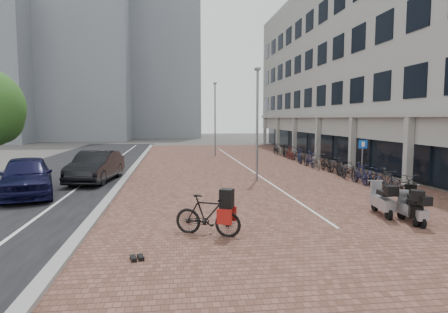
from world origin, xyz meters
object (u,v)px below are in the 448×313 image
(scooter_mid, at_px, (413,204))
(scooter_back, at_px, (382,199))
(hero_bike, at_px, (208,215))
(scooter_front, at_px, (412,208))
(parking_sign, at_px, (362,154))
(car_dark, at_px, (96,166))
(car_navy, at_px, (26,176))

(scooter_mid, bearing_deg, scooter_back, 145.42)
(hero_bike, relative_size, scooter_back, 1.18)
(scooter_front, distance_m, scooter_back, 1.14)
(parking_sign, bearing_deg, car_dark, -172.74)
(scooter_mid, height_order, parking_sign, parking_sign)
(car_dark, distance_m, scooter_back, 13.75)
(car_dark, xyz_separation_m, scooter_mid, (11.32, -9.40, -0.22))
(car_navy, height_order, scooter_back, car_navy)
(scooter_back, bearing_deg, scooter_mid, -51.10)
(car_navy, height_order, hero_bike, car_navy)
(car_navy, distance_m, parking_sign, 16.07)
(scooter_mid, bearing_deg, scooter_front, -103.65)
(scooter_front, xyz_separation_m, parking_sign, (2.61, 8.35, 0.89))
(car_navy, height_order, scooter_mid, car_navy)
(car_navy, height_order, car_dark, car_navy)
(scooter_mid, bearing_deg, hero_bike, -150.42)
(car_navy, xyz_separation_m, car_dark, (2.14, 3.49, -0.04))
(car_dark, xyz_separation_m, hero_bike, (4.86, -9.96, -0.20))
(scooter_front, relative_size, parking_sign, 0.68)
(scooter_back, bearing_deg, car_navy, 166.79)
(scooter_mid, relative_size, scooter_back, 1.00)
(car_navy, xyz_separation_m, parking_sign, (15.90, 2.24, 0.55))
(car_dark, height_order, hero_bike, car_dark)
(scooter_front, height_order, scooter_back, scooter_back)
(parking_sign, bearing_deg, scooter_back, -99.82)
(car_dark, height_order, scooter_back, car_dark)
(scooter_back, bearing_deg, hero_bike, -158.26)
(hero_bike, bearing_deg, scooter_back, -51.55)
(scooter_mid, distance_m, scooter_back, 1.02)
(scooter_front, bearing_deg, car_navy, 155.80)
(scooter_front, distance_m, scooter_mid, 0.27)
(hero_bike, relative_size, scooter_mid, 1.18)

